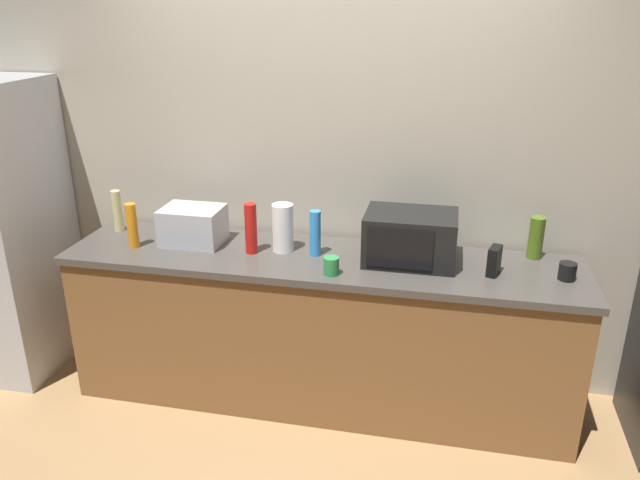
{
  "coord_description": "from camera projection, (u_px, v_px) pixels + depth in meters",
  "views": [
    {
      "loc": [
        0.66,
        -2.66,
        2.22
      ],
      "look_at": [
        0.0,
        0.4,
        1.0
      ],
      "focal_mm": 34.93,
      "sensor_mm": 36.0,
      "label": 1
    }
  ],
  "objects": [
    {
      "name": "ground_plane",
      "position": [
        304.0,
        438.0,
        3.36
      ],
      "size": [
        8.0,
        8.0,
        0.0
      ],
      "primitive_type": "plane",
      "color": "#A87F51"
    },
    {
      "name": "toaster_oven",
      "position": [
        193.0,
        225.0,
        3.56
      ],
      "size": [
        0.34,
        0.26,
        0.21
      ],
      "primitive_type": "cube",
      "color": "#B7BABF",
      "rests_on": "counter_run"
    },
    {
      "name": "bottle_hot_sauce",
      "position": [
        251.0,
        228.0,
        3.41
      ],
      "size": [
        0.07,
        0.07,
        0.28
      ],
      "primitive_type": "cylinder",
      "color": "red",
      "rests_on": "counter_run"
    },
    {
      "name": "counter_run",
      "position": [
        320.0,
        329.0,
        3.56
      ],
      "size": [
        2.84,
        0.64,
        0.9
      ],
      "color": "brown",
      "rests_on": "ground_plane"
    },
    {
      "name": "bottle_dish_soap",
      "position": [
        132.0,
        226.0,
        3.49
      ],
      "size": [
        0.06,
        0.06,
        0.26
      ],
      "primitive_type": "cylinder",
      "color": "orange",
      "rests_on": "counter_run"
    },
    {
      "name": "microwave",
      "position": [
        410.0,
        238.0,
        3.3
      ],
      "size": [
        0.48,
        0.35,
        0.27
      ],
      "color": "black",
      "rests_on": "counter_run"
    },
    {
      "name": "back_wall",
      "position": [
        335.0,
        159.0,
        3.6
      ],
      "size": [
        6.4,
        0.1,
        2.7
      ],
      "primitive_type": "cube",
      "color": "#B2A893",
      "rests_on": "ground_plane"
    },
    {
      "name": "bottle_olive_oil",
      "position": [
        536.0,
        238.0,
        3.35
      ],
      "size": [
        0.08,
        0.08,
        0.23
      ],
      "primitive_type": "cylinder",
      "color": "#4C6B19",
      "rests_on": "counter_run"
    },
    {
      "name": "paper_towel_roll",
      "position": [
        283.0,
        228.0,
        3.44
      ],
      "size": [
        0.12,
        0.12,
        0.27
      ],
      "primitive_type": "cylinder",
      "color": "white",
      "rests_on": "counter_run"
    },
    {
      "name": "bottle_vinegar",
      "position": [
        117.0,
        211.0,
        3.74
      ],
      "size": [
        0.06,
        0.06,
        0.25
      ],
      "primitive_type": "cylinder",
      "color": "beige",
      "rests_on": "counter_run"
    },
    {
      "name": "mug_black",
      "position": [
        567.0,
        271.0,
        3.11
      ],
      "size": [
        0.09,
        0.09,
        0.09
      ],
      "primitive_type": "cylinder",
      "color": "black",
      "rests_on": "counter_run"
    },
    {
      "name": "mug_green",
      "position": [
        331.0,
        266.0,
        3.17
      ],
      "size": [
        0.08,
        0.08,
        0.09
      ],
      "primitive_type": "cylinder",
      "color": "#2D8C47",
      "rests_on": "counter_run"
    },
    {
      "name": "cordless_phone",
      "position": [
        494.0,
        261.0,
        3.16
      ],
      "size": [
        0.08,
        0.12,
        0.15
      ],
      "primitive_type": "cube",
      "rotation": [
        0.0,
        0.0,
        -0.29
      ],
      "color": "black",
      "rests_on": "counter_run"
    },
    {
      "name": "bottle_spray_cleaner",
      "position": [
        315.0,
        233.0,
        3.38
      ],
      "size": [
        0.06,
        0.06,
        0.26
      ],
      "primitive_type": "cylinder",
      "color": "#338CE5",
      "rests_on": "counter_run"
    }
  ]
}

